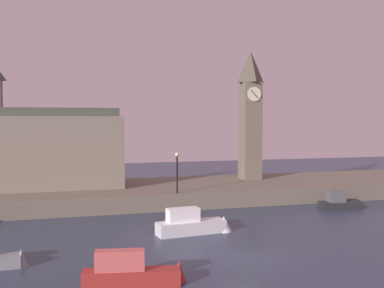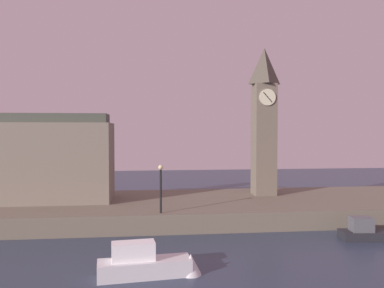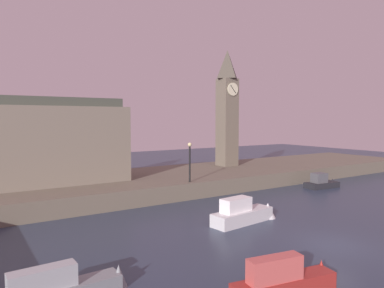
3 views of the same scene
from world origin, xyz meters
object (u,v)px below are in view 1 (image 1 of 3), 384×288
at_px(boat_dinghy_red, 136,272).
at_px(parliament_hall, 50,148).
at_px(boat_barge_dark, 344,203).
at_px(streetlamp, 177,168).
at_px(boat_ferry_white, 196,224).
at_px(clock_tower, 250,113).

bearing_deg(boat_dinghy_red, parliament_hall, 101.03).
bearing_deg(boat_barge_dark, parliament_hall, 159.71).
bearing_deg(parliament_hall, boat_barge_dark, -20.29).
distance_m(streetlamp, boat_ferry_white, 9.08).
distance_m(streetlamp, boat_dinghy_red, 18.71).
distance_m(clock_tower, boat_ferry_white, 20.73).
height_order(parliament_hall, streetlamp, parliament_hall).
distance_m(parliament_hall, boat_dinghy_red, 24.41).
height_order(clock_tower, parliament_hall, clock_tower).
distance_m(clock_tower, streetlamp, 13.35).
bearing_deg(streetlamp, clock_tower, 35.92).
xyz_separation_m(parliament_hall, boat_dinghy_red, (4.58, -23.52, -4.70)).
bearing_deg(streetlamp, boat_dinghy_red, -110.02).
xyz_separation_m(clock_tower, streetlamp, (-10.03, -7.27, -4.97)).
relative_size(clock_tower, boat_ferry_white, 2.48).
relative_size(clock_tower, parliament_hall, 1.09).
xyz_separation_m(clock_tower, boat_dinghy_red, (-16.35, -24.60, -8.10)).
bearing_deg(streetlamp, parliament_hall, 150.41).
distance_m(clock_tower, boat_dinghy_red, 30.62).
bearing_deg(clock_tower, streetlamp, -144.08).
bearing_deg(boat_barge_dark, streetlamp, 167.44).
distance_m(boat_dinghy_red, boat_barge_dark, 25.28).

